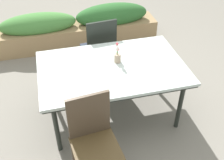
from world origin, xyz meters
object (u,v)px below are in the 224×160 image
at_px(chair_near_left, 93,137).
at_px(chair_far_side, 100,47).
at_px(flower_vase, 117,55).
at_px(dining_table, 112,70).
at_px(planter_box, 77,28).

height_order(chair_near_left, chair_far_side, chair_near_left).
distance_m(chair_near_left, flower_vase, 1.04).
xyz_separation_m(dining_table, chair_far_side, (0.02, 0.80, -0.16)).
relative_size(dining_table, flower_vase, 6.49).
distance_m(flower_vase, planter_box, 1.87).
distance_m(chair_far_side, flower_vase, 0.79).
bearing_deg(chair_far_side, chair_near_left, -109.76).
bearing_deg(flower_vase, planter_box, 97.54).
bearing_deg(planter_box, dining_table, -85.34).
relative_size(dining_table, planter_box, 0.59).
height_order(dining_table, flower_vase, flower_vase).
xyz_separation_m(dining_table, chair_near_left, (-0.38, -0.80, -0.13)).
xyz_separation_m(chair_far_side, flower_vase, (0.06, -0.72, 0.31)).
distance_m(chair_far_side, planter_box, 1.09).
xyz_separation_m(chair_near_left, flower_vase, (0.47, 0.88, 0.29)).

